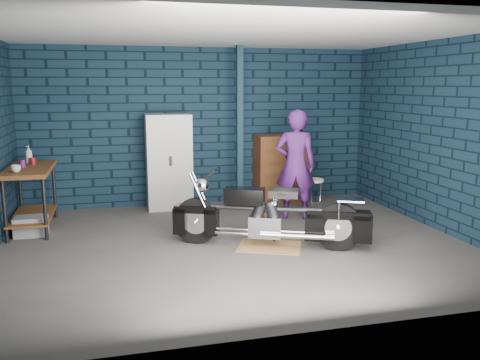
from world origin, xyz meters
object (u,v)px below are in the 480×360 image
at_px(tool_chest, 281,169).
at_px(shop_stool, 313,197).
at_px(locker, 169,162).
at_px(workbench, 32,198).
at_px(person, 295,165).
at_px(motorcycle, 270,211).
at_px(storage_bin, 31,226).

bearing_deg(tool_chest, shop_stool, -80.89).
height_order(locker, shop_stool, locker).
bearing_deg(locker, workbench, -159.00).
relative_size(workbench, person, 0.82).
relative_size(motorcycle, person, 1.28).
distance_m(person, storage_bin, 3.94).
bearing_deg(locker, tool_chest, 0.00).
xyz_separation_m(person, locker, (-1.82, 1.16, -0.06)).
relative_size(workbench, motorcycle, 0.64).
height_order(person, storage_bin, person).
height_order(person, tool_chest, person).
height_order(workbench, storage_bin, workbench).
bearing_deg(storage_bin, person, -0.14).
height_order(person, locker, person).
height_order(workbench, tool_chest, tool_chest).
relative_size(motorcycle, locker, 1.37).
bearing_deg(shop_stool, tool_chest, 99.11).
relative_size(workbench, shop_stool, 2.35).
height_order(storage_bin, shop_stool, shop_stool).
bearing_deg(motorcycle, person, 81.19).
distance_m(workbench, motorcycle, 3.50).
bearing_deg(locker, storage_bin, -150.75).
relative_size(motorcycle, tool_chest, 1.82).
bearing_deg(tool_chest, person, -98.14).
distance_m(workbench, shop_stool, 4.25).
distance_m(workbench, person, 3.93).
bearing_deg(workbench, motorcycle, -27.97).
bearing_deg(motorcycle, tool_chest, 91.75).
xyz_separation_m(person, shop_stool, (0.34, 0.08, -0.55)).
xyz_separation_m(motorcycle, tool_chest, (0.98, 2.44, 0.12)).
height_order(motorcycle, locker, locker).
xyz_separation_m(locker, shop_stool, (2.16, -1.08, -0.50)).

